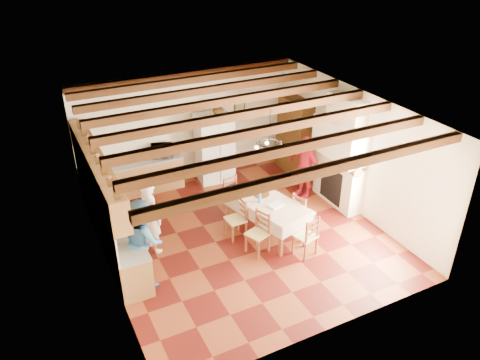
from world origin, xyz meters
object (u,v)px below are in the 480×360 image
refrigerator (214,148)px  chair_end_far (235,196)px  chair_end_near (306,235)px  microwave (162,151)px  person_man (151,216)px  chair_left_far (235,219)px  person_woman_red (304,167)px  dining_table (268,205)px  chair_left_near (257,233)px  hutch (295,136)px  person_woman_blue (143,240)px  chair_right_far (275,197)px  chair_right_near (303,212)px

refrigerator → chair_end_far: (-0.31, -1.88, -0.46)m
chair_end_near → microwave: (-1.74, 4.19, 0.58)m
chair_end_near → person_man: bearing=-43.9°
chair_left_far → person_woman_red: (2.39, 0.87, 0.36)m
dining_table → microwave: microwave is taller
dining_table → person_woman_red: (1.66, 1.03, 0.11)m
chair_end_near → microwave: microwave is taller
refrigerator → chair_left_near: size_ratio=1.95×
chair_end_far → person_man: size_ratio=0.57×
chair_left_far → refrigerator: bearing=162.8°
hutch → person_man: 5.06m
refrigerator → person_woman_blue: (-2.93, -3.22, -0.03)m
dining_table → microwave: size_ratio=3.58×
person_man → chair_right_far: bearing=-101.8°
person_woman_blue → microwave: 3.74m
person_woman_blue → chair_right_near: bearing=-94.3°
hutch → chair_end_near: hutch is taller
chair_left_near → chair_left_far: bearing=173.3°
hutch → chair_end_near: (-1.87, -3.43, -0.59)m
chair_right_near → microwave: 4.09m
chair_left_near → person_woman_red: (2.21, 1.59, 0.36)m
chair_left_near → person_woman_blue: person_woman_blue is taller
refrigerator → chair_left_far: 2.89m
hutch → chair_end_far: bearing=-155.9°
hutch → chair_right_near: size_ratio=2.24×
dining_table → chair_end_near: (0.33, -1.07, -0.26)m
chair_end_near → person_woman_red: bearing=-136.7°
chair_right_near → person_woman_blue: person_woman_blue is taller
dining_table → chair_right_near: size_ratio=2.14×
hutch → chair_right_far: (-1.63, -1.76, -0.59)m
person_woman_red → microwave: bearing=-139.0°
hutch → dining_table: (-2.19, -2.36, -0.34)m
refrigerator → dining_table: bearing=-85.6°
chair_left_far → person_woman_red: 2.57m
chair_end_far → person_woman_blue: 2.97m
chair_end_far → microwave: 2.42m
chair_left_near → chair_left_far: size_ratio=1.00×
microwave → chair_end_near: bearing=-48.5°
chair_right_far → hutch: bearing=-48.1°
microwave → chair_right_far: bearing=-32.9°
microwave → refrigerator: bearing=11.3°
dining_table → chair_left_far: chair_left_far is taller
person_man → person_woman_blue: bearing=140.8°
chair_left_far → dining_table: bearing=74.7°
microwave → person_woman_blue: bearing=-95.1°
chair_left_near → chair_end_far: bearing=151.2°
chair_right_far → person_woman_red: bearing=-73.7°
person_woman_blue → microwave: person_woman_blue is taller
hutch → chair_end_near: 3.95m
chair_left_near → person_woman_red: person_woman_red is taller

